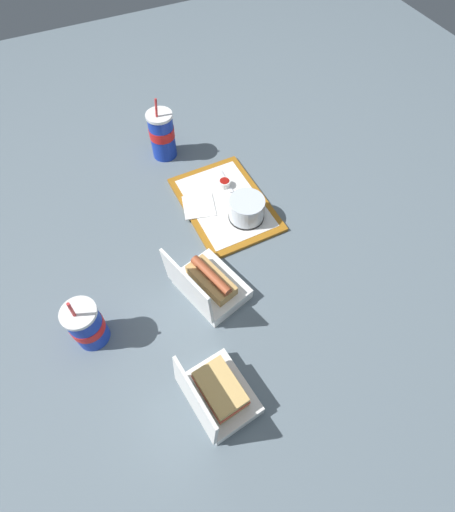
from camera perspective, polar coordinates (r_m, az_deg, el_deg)
ground_plane at (r=1.18m, az=-2.36°, el=-1.88°), size 3.20×3.20×0.00m
food_tray at (r=1.32m, az=-0.35°, el=7.46°), size 0.38×0.27×0.01m
cake_container at (r=1.25m, az=2.75°, el=6.66°), size 0.11×0.11×0.08m
ketchup_cup at (r=1.36m, az=-0.43°, el=10.38°), size 0.04×0.04×0.02m
napkin_stack at (r=1.31m, az=-4.12°, el=7.13°), size 0.12×0.12×0.00m
plastic_fork at (r=1.38m, az=-0.27°, el=10.62°), size 0.11×0.02×0.00m
clamshell_hotdog_right at (r=1.10m, az=-2.71°, el=-4.10°), size 0.23×0.20×0.18m
clamshell_sandwich_front at (r=0.99m, az=-1.40°, el=-19.06°), size 0.19×0.16×0.17m
soda_cup_front at (r=1.46m, az=-9.32°, el=16.76°), size 0.09×0.09×0.23m
soda_cup_right at (r=1.07m, az=-19.50°, el=-9.26°), size 0.09×0.09×0.21m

